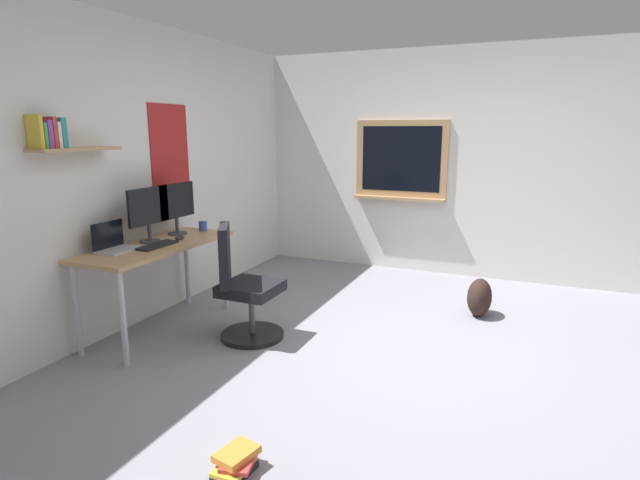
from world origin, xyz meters
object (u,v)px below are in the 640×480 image
at_px(laptop, 114,244).
at_px(backpack, 479,297).
at_px(office_chair, 243,291).
at_px(monitor_primary, 149,211).
at_px(computer_mouse, 180,238).
at_px(book_stack_on_floor, 236,462).
at_px(desk, 157,254).
at_px(monitor_secondary, 176,205).
at_px(coffee_mug, 203,226).
at_px(keyboard, 158,245).

distance_m(laptop, backpack, 3.20).
distance_m(office_chair, monitor_primary, 1.05).
distance_m(monitor_primary, computer_mouse, 0.35).
bearing_deg(laptop, monitor_primary, -7.72).
bearing_deg(office_chair, book_stack_on_floor, -149.80).
xyz_separation_m(office_chair, monitor_primary, (-0.10, 0.84, 0.62)).
distance_m(desk, monitor_primary, 0.37).
bearing_deg(monitor_primary, computer_mouse, -43.17).
xyz_separation_m(desk, monitor_secondary, (0.39, 0.09, 0.35)).
bearing_deg(monitor_secondary, office_chair, -107.29).
xyz_separation_m(desk, computer_mouse, (0.21, -0.07, 0.10)).
distance_m(monitor_secondary, computer_mouse, 0.35).
distance_m(coffee_mug, backpack, 2.66).
distance_m(monitor_primary, book_stack_on_floor, 2.38).
relative_size(keyboard, coffee_mug, 4.02).
height_order(laptop, coffee_mug, laptop).
height_order(desk, laptop, laptop).
bearing_deg(backpack, laptop, 123.78).
relative_size(monitor_secondary, book_stack_on_floor, 1.82).
bearing_deg(keyboard, desk, 45.10).
bearing_deg(monitor_primary, desk, -111.28).
bearing_deg(desk, coffee_mug, -2.00).
height_order(monitor_primary, keyboard, monitor_primary).
height_order(keyboard, coffee_mug, coffee_mug).
height_order(keyboard, book_stack_on_floor, keyboard).
distance_m(monitor_primary, coffee_mug, 0.63).
xyz_separation_m(keyboard, coffee_mug, (0.68, 0.05, 0.04)).
relative_size(monitor_secondary, computer_mouse, 4.46).
relative_size(monitor_primary, monitor_secondary, 1.00).
height_order(keyboard, computer_mouse, computer_mouse).
bearing_deg(keyboard, office_chair, -73.29).
distance_m(desk, keyboard, 0.14).
bearing_deg(office_chair, keyboard, 106.71).
relative_size(keyboard, book_stack_on_floor, 1.45).
bearing_deg(keyboard, monitor_primary, 56.74).
bearing_deg(desk, office_chair, -80.03).
distance_m(office_chair, book_stack_on_floor, 1.73).
bearing_deg(coffee_mug, monitor_secondary, 152.89).
bearing_deg(laptop, book_stack_on_floor, -120.27).
xyz_separation_m(monitor_secondary, backpack, (1.04, -2.56, -0.85)).
distance_m(office_chair, laptop, 1.07).
xyz_separation_m(desk, backpack, (1.43, -2.47, -0.50)).
bearing_deg(keyboard, computer_mouse, 0.00).
relative_size(office_chair, laptop, 3.06).
relative_size(desk, monitor_secondary, 3.06).
distance_m(monitor_primary, backpack, 3.04).
bearing_deg(computer_mouse, coffee_mug, 7.09).
height_order(desk, computer_mouse, computer_mouse).
distance_m(desk, laptop, 0.38).
distance_m(keyboard, coffee_mug, 0.68).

